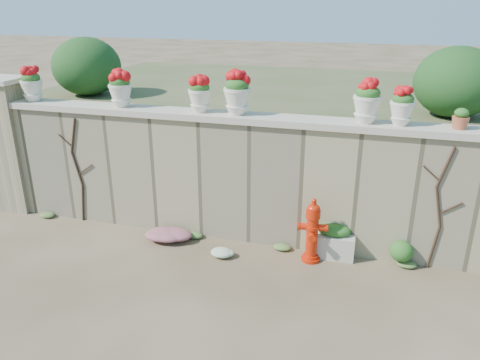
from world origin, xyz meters
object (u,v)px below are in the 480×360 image
(urn_pot_0, at_px, (32,84))
(terracotta_pot, at_px, (461,120))
(fire_hydrant, at_px, (312,230))
(planter_box, at_px, (333,241))

(urn_pot_0, xyz_separation_m, terracotta_pot, (6.88, 0.00, -0.16))
(fire_hydrant, relative_size, urn_pot_0, 1.77)
(urn_pot_0, bearing_deg, planter_box, -2.69)
(planter_box, bearing_deg, urn_pot_0, 175.34)
(planter_box, relative_size, terracotta_pot, 2.38)
(urn_pot_0, bearing_deg, terracotta_pot, 0.00)
(planter_box, distance_m, urn_pot_0, 5.74)
(planter_box, xyz_separation_m, terracotta_pot, (1.55, 0.25, 1.98))
(fire_hydrant, xyz_separation_m, urn_pot_0, (-5.02, 0.49, 1.87))
(planter_box, distance_m, terracotta_pot, 2.53)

